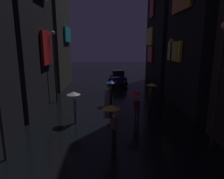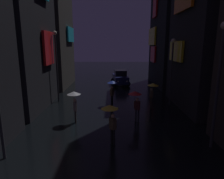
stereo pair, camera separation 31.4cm
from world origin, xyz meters
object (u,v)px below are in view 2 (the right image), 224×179
(pedestrian_foreground_right_yellow, at_px, (110,114))
(pedestrian_foreground_left_blue, at_px, (111,86))
(pedestrian_midstreet_left_yellow, at_px, (152,88))
(streetlamp_right_far, at_px, (171,64))
(car_distant, at_px, (119,78))
(streetlamp_left_far, at_px, (55,59))
(pedestrian_near_crossing_red, at_px, (135,98))
(pedestrian_midstreet_centre_clear, at_px, (73,98))
(streetlamp_right_near, at_px, (218,74))

(pedestrian_foreground_right_yellow, relative_size, pedestrian_foreground_left_blue, 1.00)
(pedestrian_midstreet_left_yellow, relative_size, streetlamp_right_far, 0.38)
(pedestrian_foreground_right_yellow, distance_m, streetlamp_right_far, 9.01)
(pedestrian_midstreet_left_yellow, relative_size, car_distant, 0.50)
(car_distant, bearing_deg, pedestrian_midstreet_left_yellow, -77.99)
(pedestrian_foreground_left_blue, distance_m, car_distant, 9.35)
(pedestrian_foreground_left_blue, distance_m, streetlamp_left_far, 5.52)
(pedestrian_near_crossing_red, distance_m, pedestrian_foreground_right_yellow, 3.54)
(pedestrian_foreground_right_yellow, bearing_deg, pedestrian_midstreet_left_yellow, 61.18)
(pedestrian_foreground_left_blue, height_order, streetlamp_right_far, streetlamp_right_far)
(pedestrian_near_crossing_red, bearing_deg, streetlamp_left_far, 142.68)
(pedestrian_foreground_right_yellow, relative_size, car_distant, 0.50)
(pedestrian_midstreet_left_yellow, relative_size, streetlamp_left_far, 0.34)
(car_distant, height_order, streetlamp_right_far, streetlamp_right_far)
(pedestrian_midstreet_centre_clear, bearing_deg, pedestrian_foreground_right_yellow, -51.18)
(pedestrian_near_crossing_red, height_order, streetlamp_right_near, streetlamp_right_near)
(pedestrian_midstreet_centre_clear, bearing_deg, pedestrian_midstreet_left_yellow, 28.02)
(car_distant, bearing_deg, pedestrian_foreground_left_blue, -96.62)
(pedestrian_midstreet_left_yellow, bearing_deg, pedestrian_near_crossing_red, -119.94)
(car_distant, relative_size, streetlamp_left_far, 0.68)
(car_distant, distance_m, streetlamp_left_far, 10.67)
(streetlamp_right_near, bearing_deg, pedestrian_midstreet_left_yellow, 105.32)
(pedestrian_foreground_right_yellow, relative_size, streetlamp_right_far, 0.38)
(streetlamp_right_far, distance_m, streetlamp_right_near, 7.55)
(pedestrian_midstreet_left_yellow, bearing_deg, pedestrian_midstreet_centre_clear, -151.98)
(pedestrian_midstreet_left_yellow, relative_size, pedestrian_foreground_right_yellow, 1.00)
(pedestrian_midstreet_left_yellow, distance_m, pedestrian_midstreet_centre_clear, 6.55)
(pedestrian_midstreet_left_yellow, distance_m, streetlamp_right_far, 2.78)
(streetlamp_left_far, bearing_deg, car_distant, 53.93)
(pedestrian_foreground_left_blue, xyz_separation_m, pedestrian_midstreet_centre_clear, (-2.52, -4.12, 0.00))
(pedestrian_midstreet_left_yellow, height_order, streetlamp_right_far, streetlamp_right_far)
(streetlamp_right_near, bearing_deg, streetlamp_left_far, 139.72)
(pedestrian_foreground_left_blue, height_order, streetlamp_left_far, streetlamp_left_far)
(pedestrian_midstreet_centre_clear, distance_m, streetlamp_left_far, 6.06)
(streetlamp_right_near, bearing_deg, pedestrian_foreground_left_blue, 123.86)
(pedestrian_foreground_right_yellow, xyz_separation_m, streetlamp_left_far, (-4.87, 8.10, 2.21))
(pedestrian_foreground_right_yellow, bearing_deg, pedestrian_midstreet_centre_clear, 128.82)
(streetlamp_left_far, height_order, streetlamp_right_near, streetlamp_left_far)
(pedestrian_foreground_left_blue, xyz_separation_m, car_distant, (1.07, 9.26, -0.74))
(streetlamp_right_near, bearing_deg, streetlamp_right_far, 90.00)
(pedestrian_midstreet_left_yellow, distance_m, streetlamp_left_far, 8.75)
(pedestrian_foreground_right_yellow, height_order, pedestrian_foreground_left_blue, same)
(pedestrian_midstreet_centre_clear, bearing_deg, streetlamp_right_far, 28.81)
(streetlamp_left_far, bearing_deg, streetlamp_right_far, -5.31)
(pedestrian_midstreet_centre_clear, height_order, streetlamp_left_far, streetlamp_left_far)
(pedestrian_midstreet_left_yellow, bearing_deg, streetlamp_left_far, 166.29)
(car_distant, relative_size, streetlamp_right_near, 0.70)
(pedestrian_midstreet_left_yellow, bearing_deg, pedestrian_foreground_right_yellow, -118.82)
(pedestrian_foreground_right_yellow, distance_m, streetlamp_left_far, 9.71)
(streetlamp_left_far, xyz_separation_m, streetlamp_right_near, (10.00, -8.47, -0.09))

